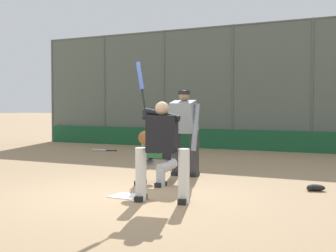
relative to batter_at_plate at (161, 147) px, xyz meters
name	(u,v)px	position (x,y,z in m)	size (l,w,h in m)	color
ground_plane	(126,196)	(0.68, -0.12, -0.79)	(160.00, 160.00, 0.00)	#9E7F5B
home_plate_marker	(126,196)	(0.68, -0.12, -0.78)	(0.43, 0.43, 0.01)	white
backstop_fence	(271,84)	(0.68, -8.61, 1.32)	(17.71, 0.08, 4.05)	#515651
padding_wall	(270,141)	(0.68, -8.51, -0.47)	(17.28, 0.18, 0.63)	#19512D
bleachers_beyond	(309,132)	(-0.04, -11.11, -0.31)	(12.34, 2.50, 1.48)	slate
batter_at_plate	(161,147)	(0.00, 0.00, 0.00)	(1.04, 0.59, 2.07)	silver
catcher_behind_plate	(156,149)	(0.81, -1.32, -0.16)	(0.65, 0.77, 1.22)	#B7B7BC
umpire_home	(184,130)	(0.79, -2.46, 0.13)	(0.69, 0.42, 1.71)	#333333
spare_bat_near_backstop	(101,150)	(5.31, -6.02, -0.76)	(0.84, 0.16, 0.07)	black
spare_bat_third_base_side	(181,150)	(3.19, -7.32, -0.76)	(0.44, 0.75, 0.07)	black
spare_bat_first_base_side	(149,151)	(3.77, -6.32, -0.76)	(0.78, 0.36, 0.07)	black
fielding_glove_on_dirt	(315,188)	(-1.82, -1.94, -0.74)	(0.29, 0.22, 0.11)	black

